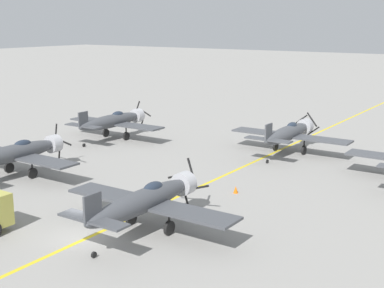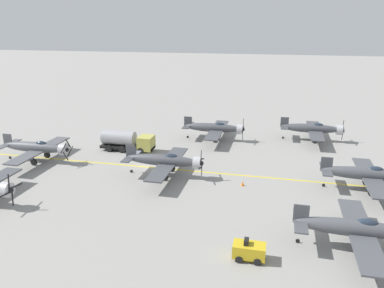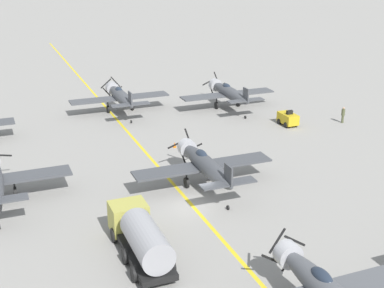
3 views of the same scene
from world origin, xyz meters
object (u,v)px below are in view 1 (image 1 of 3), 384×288
Objects in this scene: airplane_mid_center at (146,200)px; airplane_far_left at (113,121)px; airplane_mid_left at (16,153)px; traffic_cone at (236,190)px; airplane_far_center at (289,133)px.

airplane_mid_center is 27.20m from airplane_far_left.
airplane_mid_left is 18.48m from traffic_cone.
airplane_mid_left reaches higher than airplane_mid_center.
airplane_far_center is 14.02m from traffic_cone.
airplane_mid_left is (-16.44, 3.34, 0.00)m from airplane_mid_center.
airplane_mid_center is at bearing -46.49° from airplane_far_left.
airplane_far_left reaches higher than airplane_far_center.
airplane_mid_center is 16.77m from airplane_mid_left.
airplane_mid_left is 1.00× the size of airplane_far_center.
airplane_mid_left is at bearing -159.89° from traffic_cone.
airplane_mid_center is 21.82× the size of traffic_cone.
airplane_mid_center is 1.00× the size of airplane_far_left.
airplane_mid_center is 1.00× the size of airplane_far_center.
airplane_far_center is at bearing 107.61° from airplane_mid_center.
airplane_far_center is (-1.07, 23.45, 0.00)m from airplane_mid_center.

